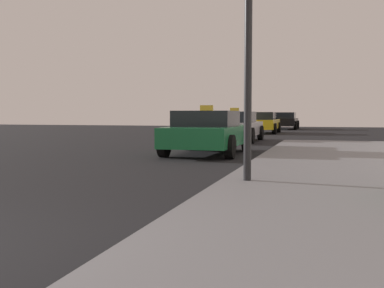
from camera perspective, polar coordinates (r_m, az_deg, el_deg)
name	(u,v)px	position (r m, az deg, el deg)	size (l,w,h in m)	color
car_green	(208,132)	(13.70, 1.94, 1.45)	(2.06, 4.08, 1.43)	#196638
car_silver	(235,126)	(20.01, 5.27, 2.16)	(2.00, 4.23, 1.43)	#B7B7BF
car_yellow	(262,122)	(28.55, 8.51, 2.61)	(1.98, 4.04, 1.27)	yellow
car_black	(285,121)	(36.27, 11.24, 2.81)	(1.95, 4.44, 1.27)	black
car_red	(283,119)	(45.45, 10.99, 2.99)	(1.99, 4.42, 1.27)	red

